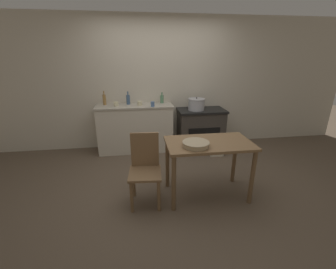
{
  "coord_description": "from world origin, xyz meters",
  "views": [
    {
      "loc": [
        -0.49,
        -2.96,
        1.85
      ],
      "look_at": [
        0.0,
        0.46,
        0.6
      ],
      "focal_mm": 24.0,
      "sensor_mm": 36.0,
      "label": 1
    }
  ],
  "objects_px": {
    "bottle_far_left": "(128,99)",
    "bottle_mid_left": "(162,99)",
    "flour_sack": "(216,147)",
    "cup_center": "(140,103)",
    "bottle_left": "(104,100)",
    "cup_center_left": "(116,104)",
    "stove": "(200,128)",
    "stock_pot": "(196,104)",
    "cup_center_right": "(153,104)",
    "chair": "(145,167)",
    "mixing_bowl_large": "(196,144)",
    "work_table": "(209,151)"
  },
  "relations": [
    {
      "from": "flour_sack",
      "to": "mixing_bowl_large",
      "type": "height_order",
      "value": "mixing_bowl_large"
    },
    {
      "from": "work_table",
      "to": "bottle_far_left",
      "type": "distance_m",
      "value": 2.09
    },
    {
      "from": "cup_center",
      "to": "mixing_bowl_large",
      "type": "bearing_deg",
      "value": -70.48
    },
    {
      "from": "bottle_left",
      "to": "flour_sack",
      "type": "bearing_deg",
      "value": -15.32
    },
    {
      "from": "bottle_mid_left",
      "to": "cup_center",
      "type": "height_order",
      "value": "bottle_mid_left"
    },
    {
      "from": "work_table",
      "to": "bottle_mid_left",
      "type": "relative_size",
      "value": 5.22
    },
    {
      "from": "stove",
      "to": "cup_center_right",
      "type": "bearing_deg",
      "value": -171.16
    },
    {
      "from": "mixing_bowl_large",
      "to": "bottle_left",
      "type": "relative_size",
      "value": 1.25
    },
    {
      "from": "mixing_bowl_large",
      "to": "bottle_mid_left",
      "type": "relative_size",
      "value": 1.56
    },
    {
      "from": "cup_center",
      "to": "cup_center_right",
      "type": "distance_m",
      "value": 0.27
    },
    {
      "from": "stove",
      "to": "stock_pot",
      "type": "relative_size",
      "value": 2.84
    },
    {
      "from": "cup_center_right",
      "to": "cup_center",
      "type": "bearing_deg",
      "value": 149.17
    },
    {
      "from": "stove",
      "to": "mixing_bowl_large",
      "type": "height_order",
      "value": "mixing_bowl_large"
    },
    {
      "from": "chair",
      "to": "stock_pot",
      "type": "bearing_deg",
      "value": 60.82
    },
    {
      "from": "chair",
      "to": "cup_center_right",
      "type": "distance_m",
      "value": 1.61
    },
    {
      "from": "bottle_far_left",
      "to": "bottle_mid_left",
      "type": "xyz_separation_m",
      "value": [
        0.66,
        0.03,
        -0.01
      ]
    },
    {
      "from": "flour_sack",
      "to": "cup_center_right",
      "type": "relative_size",
      "value": 3.33
    },
    {
      "from": "flour_sack",
      "to": "cup_center_left",
      "type": "relative_size",
      "value": 3.5
    },
    {
      "from": "chair",
      "to": "bottle_left",
      "type": "relative_size",
      "value": 3.47
    },
    {
      "from": "chair",
      "to": "bottle_left",
      "type": "bearing_deg",
      "value": 114.76
    },
    {
      "from": "bottle_far_left",
      "to": "bottle_mid_left",
      "type": "relative_size",
      "value": 1.17
    },
    {
      "from": "bottle_left",
      "to": "mixing_bowl_large",
      "type": "bearing_deg",
      "value": -55.93
    },
    {
      "from": "bottle_mid_left",
      "to": "stock_pot",
      "type": "bearing_deg",
      "value": -13.79
    },
    {
      "from": "work_table",
      "to": "stock_pot",
      "type": "bearing_deg",
      "value": 80.9
    },
    {
      "from": "chair",
      "to": "stove",
      "type": "bearing_deg",
      "value": 58.56
    },
    {
      "from": "stove",
      "to": "cup_center",
      "type": "bearing_deg",
      "value": -179.3
    },
    {
      "from": "flour_sack",
      "to": "cup_center",
      "type": "xyz_separation_m",
      "value": [
        -1.42,
        0.43,
        0.81
      ]
    },
    {
      "from": "flour_sack",
      "to": "cup_center_left",
      "type": "xyz_separation_m",
      "value": [
        -1.86,
        0.44,
        0.81
      ]
    },
    {
      "from": "bottle_left",
      "to": "cup_center_left",
      "type": "distance_m",
      "value": 0.27
    },
    {
      "from": "chair",
      "to": "stock_pot",
      "type": "relative_size",
      "value": 2.77
    },
    {
      "from": "stove",
      "to": "flour_sack",
      "type": "height_order",
      "value": "stove"
    },
    {
      "from": "cup_center",
      "to": "cup_center_right",
      "type": "xyz_separation_m",
      "value": [
        0.23,
        -0.14,
        0.01
      ]
    },
    {
      "from": "work_table",
      "to": "cup_center",
      "type": "xyz_separation_m",
      "value": [
        -0.84,
        1.65,
        0.31
      ]
    },
    {
      "from": "bottle_mid_left",
      "to": "cup_center_left",
      "type": "bearing_deg",
      "value": -170.85
    },
    {
      "from": "bottle_left",
      "to": "cup_center_right",
      "type": "distance_m",
      "value": 0.94
    },
    {
      "from": "cup_center_left",
      "to": "cup_center_right",
      "type": "height_order",
      "value": "cup_center_right"
    },
    {
      "from": "stove",
      "to": "cup_center",
      "type": "height_order",
      "value": "cup_center"
    },
    {
      "from": "bottle_far_left",
      "to": "cup_center_right",
      "type": "relative_size",
      "value": 2.69
    },
    {
      "from": "bottle_mid_left",
      "to": "cup_center_left",
      "type": "relative_size",
      "value": 2.42
    },
    {
      "from": "stock_pot",
      "to": "cup_center_right",
      "type": "distance_m",
      "value": 0.88
    },
    {
      "from": "stock_pot",
      "to": "chair",
      "type": "bearing_deg",
      "value": -123.57
    },
    {
      "from": "stove",
      "to": "bottle_mid_left",
      "type": "xyz_separation_m",
      "value": [
        -0.78,
        0.13,
        0.6
      ]
    },
    {
      "from": "stove",
      "to": "cup_center_right",
      "type": "relative_size",
      "value": 10.22
    },
    {
      "from": "work_table",
      "to": "bottle_mid_left",
      "type": "height_order",
      "value": "bottle_mid_left"
    },
    {
      "from": "work_table",
      "to": "bottle_mid_left",
      "type": "xyz_separation_m",
      "value": [
        -0.4,
        1.79,
        0.35
      ]
    },
    {
      "from": "work_table",
      "to": "cup_center_left",
      "type": "relative_size",
      "value": 12.66
    },
    {
      "from": "bottle_left",
      "to": "bottle_far_left",
      "type": "bearing_deg",
      "value": -2.56
    },
    {
      "from": "bottle_mid_left",
      "to": "chair",
      "type": "bearing_deg",
      "value": -103.5
    },
    {
      "from": "bottle_far_left",
      "to": "cup_center_left",
      "type": "relative_size",
      "value": 2.83
    },
    {
      "from": "bottle_far_left",
      "to": "cup_center_right",
      "type": "bearing_deg",
      "value": -29.81
    }
  ]
}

